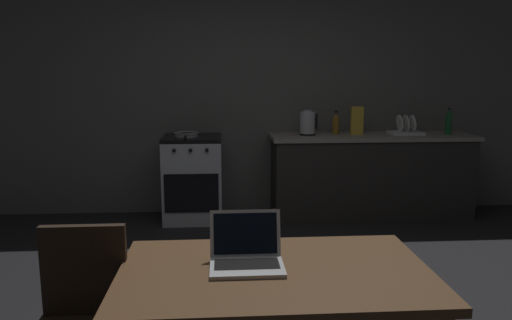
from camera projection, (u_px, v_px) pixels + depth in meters
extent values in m
plane|color=black|center=(267.00, 316.00, 3.21)|extent=(12.00, 12.00, 0.00)
cube|color=#585855|center=(274.00, 92.00, 5.50)|extent=(6.40, 0.10, 2.66)
cube|color=#282623|center=(370.00, 177.00, 5.38)|extent=(2.10, 0.60, 0.85)
cube|color=gray|center=(371.00, 136.00, 5.30)|extent=(2.16, 0.64, 0.04)
cube|color=#B7BABF|center=(193.00, 180.00, 5.25)|extent=(0.60, 0.60, 0.85)
cube|color=black|center=(192.00, 138.00, 5.17)|extent=(0.60, 0.60, 0.04)
cube|color=black|center=(192.00, 193.00, 4.96)|extent=(0.54, 0.01, 0.39)
cylinder|color=black|center=(174.00, 151.00, 4.87)|extent=(0.04, 0.02, 0.04)
cylinder|color=black|center=(190.00, 150.00, 4.88)|extent=(0.04, 0.02, 0.04)
cylinder|color=black|center=(207.00, 150.00, 4.89)|extent=(0.04, 0.02, 0.04)
cube|color=brown|center=(275.00, 274.00, 2.15)|extent=(1.35, 0.82, 0.04)
cylinder|color=brown|center=(147.00, 315.00, 2.52)|extent=(0.05, 0.05, 0.67)
cylinder|color=brown|center=(384.00, 308.00, 2.60)|extent=(0.05, 0.05, 0.67)
cube|color=#2D2116|center=(84.00, 270.00, 2.25)|extent=(0.38, 0.04, 0.42)
cube|color=silver|center=(247.00, 268.00, 2.14)|extent=(0.32, 0.22, 0.02)
cube|color=black|center=(247.00, 264.00, 2.16)|extent=(0.28, 0.12, 0.00)
cube|color=silver|center=(245.00, 233.00, 2.26)|extent=(0.32, 0.06, 0.20)
cube|color=black|center=(245.00, 234.00, 2.26)|extent=(0.29, 0.05, 0.18)
cylinder|color=black|center=(307.00, 134.00, 5.25)|extent=(0.17, 0.17, 0.02)
cylinder|color=#B2B5BA|center=(307.00, 123.00, 5.23)|extent=(0.16, 0.16, 0.23)
cylinder|color=#B2B5BA|center=(308.00, 111.00, 5.21)|extent=(0.10, 0.10, 0.02)
cube|color=black|center=(316.00, 121.00, 5.23)|extent=(0.02, 0.02, 0.16)
cylinder|color=#19592D|center=(448.00, 125.00, 5.29)|extent=(0.07, 0.07, 0.21)
cone|color=#19592D|center=(449.00, 112.00, 5.27)|extent=(0.07, 0.07, 0.06)
cylinder|color=black|center=(450.00, 109.00, 5.26)|extent=(0.03, 0.03, 0.02)
cylinder|color=gray|center=(186.00, 136.00, 5.14)|extent=(0.24, 0.24, 0.01)
torus|color=gray|center=(186.00, 133.00, 5.14)|extent=(0.25, 0.25, 0.02)
cylinder|color=black|center=(185.00, 137.00, 4.94)|extent=(0.02, 0.18, 0.02)
cube|color=gold|center=(357.00, 121.00, 5.28)|extent=(0.13, 0.05, 0.30)
cube|color=silver|center=(406.00, 133.00, 5.32)|extent=(0.34, 0.26, 0.03)
cylinder|color=white|center=(400.00, 123.00, 5.30)|extent=(0.04, 0.18, 0.18)
cylinder|color=white|center=(406.00, 123.00, 5.30)|extent=(0.04, 0.18, 0.18)
cylinder|color=white|center=(412.00, 123.00, 5.31)|extent=(0.04, 0.18, 0.18)
cylinder|color=#8C601E|center=(336.00, 126.00, 5.34)|extent=(0.08, 0.08, 0.17)
cone|color=#8C601E|center=(336.00, 115.00, 5.32)|extent=(0.08, 0.08, 0.06)
cylinder|color=black|center=(336.00, 112.00, 5.31)|extent=(0.03, 0.03, 0.02)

